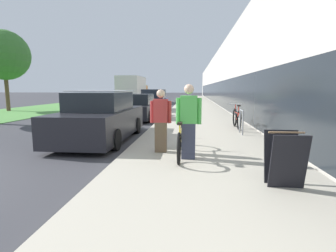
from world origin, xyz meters
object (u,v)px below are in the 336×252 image
(person_bystander, at_px, (161,121))
(parked_sedan_far, at_px, (154,102))
(person_rider, at_px, (189,122))
(parked_sedan_curbside, at_px, (101,118))
(bike_rack_hoop, at_px, (241,119))
(tandem_bicycle, at_px, (181,140))
(moving_truck, at_px, (133,90))
(street_tree_far, at_px, (4,55))
(sandwich_board_sign, at_px, (285,159))
(vintage_roadster_curbside, at_px, (138,108))
(cruiser_bike_nearest, at_px, (237,118))

(person_bystander, bearing_deg, parked_sedan_far, 99.09)
(person_rider, xyz_separation_m, parked_sedan_curbside, (-2.88, 2.41, -0.23))
(bike_rack_hoop, bearing_deg, person_bystander, -130.64)
(tandem_bicycle, xyz_separation_m, person_rider, (0.19, -0.29, 0.47))
(parked_sedan_curbside, xyz_separation_m, moving_truck, (-4.30, 23.43, 0.86))
(parked_sedan_curbside, distance_m, street_tree_far, 15.41)
(parked_sedan_curbside, bearing_deg, person_bystander, -40.30)
(sandwich_board_sign, xyz_separation_m, parked_sedan_curbside, (-4.47, 3.97, 0.16))
(person_rider, height_order, sandwich_board_sign, person_rider)
(vintage_roadster_curbside, bearing_deg, cruiser_bike_nearest, -35.95)
(tandem_bicycle, xyz_separation_m, person_bystander, (-0.51, 0.27, 0.41))
(tandem_bicycle, bearing_deg, vintage_roadster_curbside, 108.70)
(sandwich_board_sign, height_order, parked_sedan_curbside, parked_sedan_curbside)
(street_tree_far, bearing_deg, person_bystander, -42.95)
(tandem_bicycle, xyz_separation_m, street_tree_far, (-13.60, 12.46, 3.65))
(sandwich_board_sign, bearing_deg, cruiser_bike_nearest, 87.52)
(person_bystander, distance_m, parked_sedan_curbside, 2.87)
(tandem_bicycle, relative_size, person_bystander, 1.51)
(bike_rack_hoop, xyz_separation_m, moving_truck, (-8.98, 22.37, 0.96))
(sandwich_board_sign, distance_m, parked_sedan_curbside, 5.98)
(parked_sedan_far, bearing_deg, moving_truck, 109.61)
(sandwich_board_sign, bearing_deg, parked_sedan_curbside, 138.36)
(parked_sedan_far, xyz_separation_m, moving_truck, (-4.42, 12.41, 0.84))
(tandem_bicycle, xyz_separation_m, parked_sedan_curbside, (-2.69, 2.12, 0.24))
(person_rider, xyz_separation_m, cruiser_bike_nearest, (1.86, 4.79, -0.44))
(bike_rack_hoop, relative_size, sandwich_board_sign, 0.94)
(parked_sedan_far, distance_m, street_tree_far, 11.56)
(vintage_roadster_curbside, bearing_deg, parked_sedan_curbside, -90.06)
(person_bystander, xyz_separation_m, street_tree_far, (-13.09, 12.19, 3.23))
(person_rider, bearing_deg, person_bystander, 140.97)
(tandem_bicycle, height_order, parked_sedan_curbside, parked_sedan_curbside)
(person_rider, bearing_deg, vintage_roadster_curbside, 109.25)
(tandem_bicycle, bearing_deg, person_rider, -57.26)
(tandem_bicycle, relative_size, moving_truck, 0.31)
(cruiser_bike_nearest, distance_m, moving_truck, 22.94)
(person_bystander, bearing_deg, bike_rack_hoop, 49.36)
(parked_sedan_curbside, xyz_separation_m, vintage_roadster_curbside, (0.01, 5.81, -0.08))
(bike_rack_hoop, height_order, sandwich_board_sign, sandwich_board_sign)
(tandem_bicycle, distance_m, moving_truck, 26.52)
(tandem_bicycle, distance_m, person_bystander, 0.71)
(person_bystander, distance_m, vintage_roadster_curbside, 7.96)
(parked_sedan_curbside, bearing_deg, moving_truck, 100.40)
(person_bystander, xyz_separation_m, parked_sedan_far, (-2.06, 12.87, -0.16))
(street_tree_far, bearing_deg, bike_rack_hoop, -30.75)
(person_rider, relative_size, moving_truck, 0.22)
(street_tree_far, bearing_deg, tandem_bicycle, -42.49)
(moving_truck, bearing_deg, cruiser_bike_nearest, -66.77)
(tandem_bicycle, bearing_deg, bike_rack_hoop, 58.02)
(person_rider, relative_size, parked_sedan_curbside, 0.36)
(person_bystander, bearing_deg, parked_sedan_curbside, 139.70)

